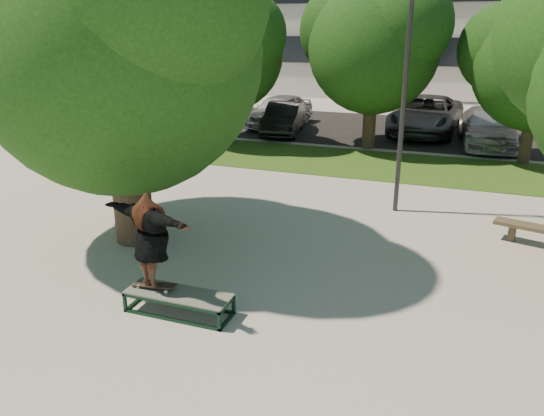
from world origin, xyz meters
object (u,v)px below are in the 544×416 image
at_px(car_dark, 284,118).
at_px(car_silver_b, 488,127).
at_px(tree_left, 116,33).
at_px(car_grey, 426,115).
at_px(bystander, 124,182).
at_px(lamppost, 405,87).
at_px(car_silver_a, 279,111).
at_px(grind_box, 179,303).

height_order(car_dark, car_silver_b, car_silver_b).
height_order(tree_left, car_grey, tree_left).
relative_size(tree_left, car_grey, 1.24).
xyz_separation_m(car_dark, car_silver_b, (8.31, 0.58, 0.04)).
bearing_deg(bystander, car_grey, 21.79).
xyz_separation_m(lamppost, car_silver_b, (2.31, 9.12, -2.44)).
distance_m(car_silver_a, car_silver_b, 9.11).
height_order(tree_left, bystander, tree_left).
bearing_deg(car_dark, car_silver_a, 106.93).
xyz_separation_m(car_dark, car_grey, (5.81, 2.28, 0.13)).
relative_size(bystander, car_grey, 0.30).
xyz_separation_m(tree_left, lamppost, (5.29, 3.91, -1.27)).
bearing_deg(bystander, car_silver_b, 10.03).
bearing_deg(lamppost, car_dark, 125.07).
xyz_separation_m(car_silver_a, car_dark, (0.75, -1.52, -0.07)).
distance_m(bystander, car_grey, 14.81).
height_order(bystander, car_dark, bystander).
height_order(bystander, car_silver_b, bystander).
relative_size(grind_box, bystander, 1.06).
xyz_separation_m(grind_box, car_dark, (-3.31, 15.02, 0.48)).
height_order(tree_left, car_dark, tree_left).
height_order(bystander, car_grey, bystander).
height_order(grind_box, car_dark, car_dark).
relative_size(car_silver_a, car_silver_b, 0.89).
height_order(car_dark, car_grey, car_grey).
bearing_deg(tree_left, bystander, 130.66).
bearing_deg(bystander, car_silver_a, 48.17).
distance_m(tree_left, lamppost, 6.70).
bearing_deg(grind_box, bystander, 133.89).
relative_size(tree_left, car_dark, 1.76).
bearing_deg(car_grey, car_silver_a, -169.11).
xyz_separation_m(tree_left, bystander, (-1.10, 1.28, -3.57)).
relative_size(bystander, car_silver_b, 0.35).
relative_size(lamppost, car_silver_a, 1.41).
relative_size(car_dark, car_grey, 0.70).
bearing_deg(lamppost, tree_left, -143.58).
relative_size(car_dark, car_silver_b, 0.83).
xyz_separation_m(tree_left, grind_box, (2.60, -2.56, -4.23)).
height_order(car_silver_a, car_grey, car_grey).
xyz_separation_m(bystander, car_dark, (0.39, 11.17, -0.19)).
distance_m(car_silver_a, car_dark, 1.70).
bearing_deg(car_silver_b, car_dark, 177.73).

